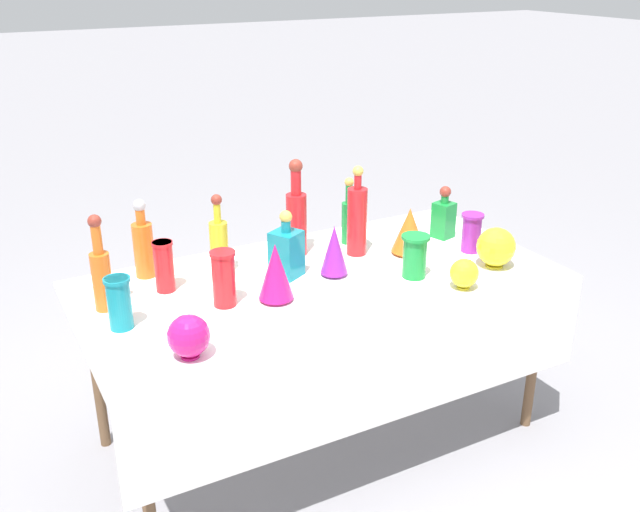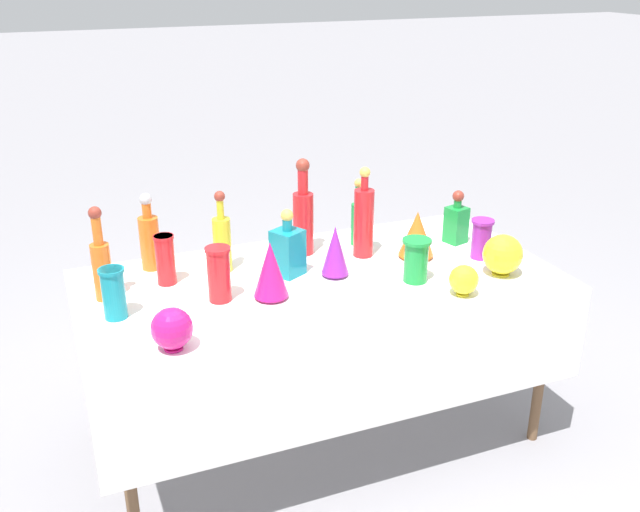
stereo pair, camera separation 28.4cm
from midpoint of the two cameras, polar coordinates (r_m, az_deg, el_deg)
ground_plane at (r=3.27m, az=-2.56°, el=-14.08°), size 40.00×40.00×0.00m
display_table at (r=2.87m, az=-2.42°, el=-3.38°), size 1.92×0.97×0.76m
tall_bottle_0 at (r=2.74m, az=-19.99°, el=-1.32°), size 0.07×0.07×0.37m
tall_bottle_1 at (r=3.06m, az=-4.56°, el=3.11°), size 0.09×0.09×0.43m
tall_bottle_2 at (r=2.97m, az=-16.63°, el=0.76°), size 0.08×0.08×0.33m
tall_bottle_3 at (r=3.19m, az=-0.23°, el=3.06°), size 0.06×0.06×0.31m
tall_bottle_4 at (r=2.91m, az=-10.86°, el=0.86°), size 0.07×0.07×0.34m
tall_bottle_5 at (r=3.06m, az=0.33°, el=2.95°), size 0.09×0.09×0.40m
square_decanter_0 at (r=3.30m, az=7.45°, el=3.12°), size 0.10×0.10×0.25m
square_decanter_1 at (r=2.88m, az=-5.53°, el=0.34°), size 0.15×0.15×0.28m
slender_vase_0 at (r=2.60m, az=-18.83°, el=-3.54°), size 0.09×0.09×0.19m
slender_vase_1 at (r=2.83m, az=-15.21°, el=-0.76°), size 0.08×0.08×0.20m
slender_vase_2 at (r=2.87m, az=4.80°, el=0.05°), size 0.12×0.12×0.18m
slender_vase_3 at (r=2.66m, az=-10.76°, el=-1.74°), size 0.10×0.10×0.21m
slender_vase_4 at (r=3.15m, az=9.54°, el=1.92°), size 0.10×0.10×0.17m
fluted_vase_0 at (r=2.87m, az=-1.69°, el=0.44°), size 0.11×0.11×0.21m
fluted_vase_1 at (r=3.09m, az=4.57°, el=2.02°), size 0.15×0.15×0.21m
fluted_vase_2 at (r=2.67m, az=-6.62°, el=-1.31°), size 0.13×0.13×0.23m
round_bowl_0 at (r=3.01m, az=11.31°, el=0.65°), size 0.16×0.16×0.17m
round_bowl_1 at (r=2.37m, az=-13.89°, el=-6.33°), size 0.14×0.14×0.15m
round_bowl_2 at (r=2.80m, az=8.65°, el=-1.45°), size 0.11×0.11×0.12m
price_tag_left at (r=2.44m, az=-4.38°, el=-6.16°), size 0.05×0.03×0.05m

